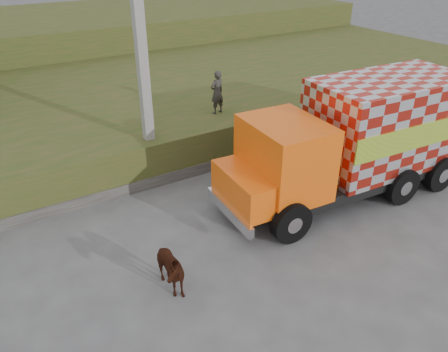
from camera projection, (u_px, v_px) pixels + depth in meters
ground at (253, 238)px, 12.10m from camera, size 120.00×120.00×0.00m
embankment at (123, 107)px, 19.17m from camera, size 40.00×12.00×1.50m
embankment_far at (55, 40)px, 27.74m from camera, size 40.00×12.00×3.00m
retaining_strip at (129, 186)px, 14.20m from camera, size 16.00×0.50×0.40m
utility_pole at (142, 60)px, 13.08m from camera, size 1.20×0.30×8.00m
cargo_truck at (358, 139)px, 13.41m from camera, size 8.28×3.30×3.62m
cow at (167, 269)px, 10.08m from camera, size 0.73×1.44×1.19m
pedestrian at (217, 92)px, 16.02m from camera, size 0.65×0.49×1.60m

